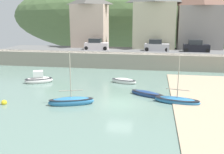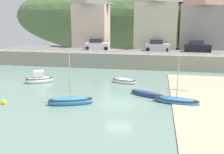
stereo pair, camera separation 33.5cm
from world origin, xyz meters
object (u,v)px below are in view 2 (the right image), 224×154
church_with_spire (201,1)px  sailboat_far_left (71,101)px  parked_car_by_wall (158,46)px  waterfront_building_centre (156,19)px  motorboat_with_cabin (176,101)px  waterfront_building_left (91,20)px  parked_car_near_slipway (97,45)px  fishing_boat_green (147,94)px  rowboat_small_beached (39,79)px  sailboat_blue_trim (124,81)px  parked_car_end_of_row (197,47)px  waterfront_building_right (202,19)px  mooring_buoy (4,102)px

church_with_spire → sailboat_far_left: church_with_spire is taller
sailboat_far_left → parked_car_by_wall: 23.43m
waterfront_building_centre → motorboat_with_cabin: (2.61, -24.25, -7.45)m
waterfront_building_left → parked_car_near_slipway: size_ratio=2.36×
fishing_boat_green → parked_car_near_slipway: (-9.55, 17.99, 2.99)m
church_with_spire → parked_car_by_wall: size_ratio=4.00×
parked_car_near_slipway → church_with_spire: bearing=23.4°
sailboat_far_left → motorboat_with_cabin: bearing=-6.6°
rowboat_small_beached → sailboat_far_left: size_ratio=0.70×
church_with_spire → parked_car_near_slipway: (-18.13, -8.50, -7.75)m
waterfront_building_centre → sailboat_blue_trim: size_ratio=3.10×
parked_car_end_of_row → rowboat_small_beached: bearing=-144.6°
church_with_spire → rowboat_small_beached: size_ratio=4.50×
waterfront_building_right → parked_car_by_wall: size_ratio=2.43×
waterfront_building_right → rowboat_small_beached: bearing=-138.8°
sailboat_blue_trim → waterfront_building_left: bearing=130.7°
waterfront_building_right → motorboat_with_cabin: (-5.45, -24.25, -7.31)m
church_with_spire → motorboat_with_cabin: size_ratio=3.51×
fishing_boat_green → sailboat_far_left: sailboat_far_left is taller
parked_car_end_of_row → mooring_buoy: bearing=-131.8°
parked_car_by_wall → mooring_buoy: parked_car_by_wall is taller
motorboat_with_cabin → sailboat_far_left: size_ratio=0.90×
parked_car_by_wall → sailboat_blue_trim: bearing=-104.5°
fishing_boat_green → parked_car_near_slipway: parked_car_near_slipway is taller
waterfront_building_left → church_with_spire: (20.31, 4.00, 3.57)m
church_with_spire → parked_car_near_slipway: church_with_spire is taller
parked_car_by_wall → waterfront_building_left: bearing=162.4°
waterfront_building_right → mooring_buoy: bearing=-128.4°
rowboat_small_beached → waterfront_building_right: bearing=15.5°
waterfront_building_right → sailboat_blue_trim: bearing=-122.8°
church_with_spire → parked_car_by_wall: 13.84m
sailboat_far_left → sailboat_blue_trim: sailboat_far_left is taller
waterfront_building_left → parked_car_end_of_row: bearing=-13.3°
rowboat_small_beached → sailboat_blue_trim: bearing=-17.4°
waterfront_building_left → fishing_boat_green: size_ratio=2.59×
motorboat_with_cabin → church_with_spire: bearing=90.9°
waterfront_building_right → church_with_spire: 5.25m
waterfront_building_left → motorboat_with_cabin: size_ratio=2.07×
sailboat_far_left → parked_car_near_slipway: size_ratio=1.27×
fishing_boat_green → parked_car_near_slipway: size_ratio=0.91×
waterfront_building_centre → church_with_spire: church_with_spire is taller
rowboat_small_beached → parked_car_near_slipway: bearing=48.9°
sailboat_far_left → mooring_buoy: sailboat_far_left is taller
sailboat_far_left → waterfront_building_left: bearing=81.5°
waterfront_building_centre → parked_car_end_of_row: size_ratio=2.54×
waterfront_building_right → parked_car_near_slipway: waterfront_building_right is taller
waterfront_building_left → motorboat_with_cabin: waterfront_building_left is taller
waterfront_building_centre → parked_car_by_wall: size_ratio=2.51×
waterfront_building_right → sailboat_far_left: bearing=-120.2°
parked_car_near_slipway → parked_car_end_of_row: (16.86, 0.00, 0.00)m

